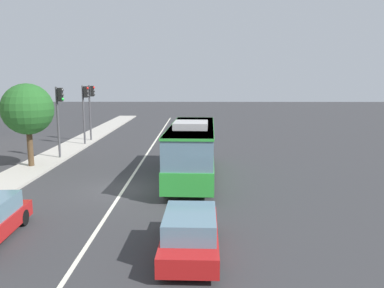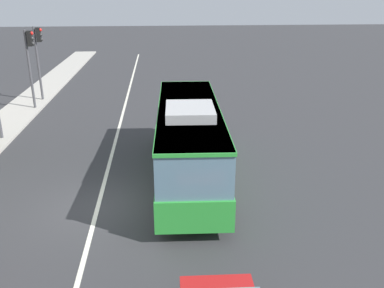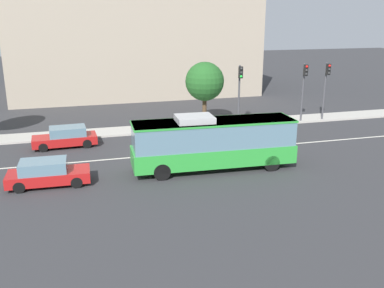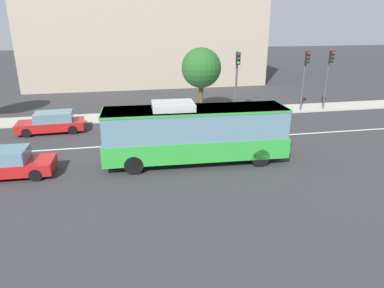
# 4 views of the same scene
# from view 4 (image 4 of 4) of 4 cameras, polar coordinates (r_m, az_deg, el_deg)

# --- Properties ---
(ground_plane) EXTENTS (160.00, 160.00, 0.00)m
(ground_plane) POSITION_cam_4_polar(r_m,az_deg,el_deg) (22.69, -7.02, 0.05)
(ground_plane) COLOR #333335
(sidewalk_kerb) EXTENTS (80.00, 2.58, 0.14)m
(sidewalk_kerb) POSITION_cam_4_polar(r_m,az_deg,el_deg) (29.13, -8.05, 4.56)
(sidewalk_kerb) COLOR #B2ADA3
(sidewalk_kerb) RESTS_ON ground_plane
(lane_centre_line) EXTENTS (76.00, 0.16, 0.01)m
(lane_centre_line) POSITION_cam_4_polar(r_m,az_deg,el_deg) (22.69, -7.03, 0.06)
(lane_centre_line) COLOR silver
(lane_centre_line) RESTS_ON ground_plane
(transit_bus) EXTENTS (10.09, 2.90, 3.46)m
(transit_bus) POSITION_cam_4_polar(r_m,az_deg,el_deg) (19.04, 0.48, 2.08)
(transit_bus) COLOR green
(transit_bus) RESTS_ON ground_plane
(sedan_red) EXTENTS (4.55, 1.92, 1.46)m
(sedan_red) POSITION_cam_4_polar(r_m,az_deg,el_deg) (19.99, -28.20, -2.79)
(sedan_red) COLOR #B21919
(sedan_red) RESTS_ON ground_plane
(sedan_red_ahead) EXTENTS (4.58, 2.01, 1.46)m
(sedan_red_ahead) POSITION_cam_4_polar(r_m,az_deg,el_deg) (26.55, -21.94, 3.29)
(sedan_red_ahead) COLOR #B21919
(sedan_red_ahead) RESTS_ON ground_plane
(traffic_light_near_corner) EXTENTS (0.33, 0.62, 5.20)m
(traffic_light_near_corner) POSITION_cam_4_polar(r_m,az_deg,el_deg) (32.39, 21.51, 11.24)
(traffic_light_near_corner) COLOR #47474C
(traffic_light_near_corner) RESTS_ON ground_plane
(traffic_light_mid_block) EXTENTS (0.34, 0.62, 5.20)m
(traffic_light_mid_block) POSITION_cam_4_polar(r_m,az_deg,el_deg) (28.99, 7.40, 11.58)
(traffic_light_mid_block) COLOR #47474C
(traffic_light_mid_block) RESTS_ON ground_plane
(traffic_light_far_corner) EXTENTS (0.34, 0.62, 5.20)m
(traffic_light_far_corner) POSITION_cam_4_polar(r_m,az_deg,el_deg) (31.23, 18.06, 11.37)
(traffic_light_far_corner) COLOR #47474C
(traffic_light_far_corner) RESTS_ON ground_plane
(street_tree_kerbside_centre) EXTENTS (3.27, 3.27, 5.48)m
(street_tree_kerbside_centre) POSITION_cam_4_polar(r_m,az_deg,el_deg) (29.25, 1.52, 12.30)
(street_tree_kerbside_centre) COLOR #4C3823
(street_tree_kerbside_centre) RESTS_ON ground_plane
(office_block_background) EXTENTS (28.08, 15.75, 13.60)m
(office_block_background) POSITION_cam_4_polar(r_m,az_deg,el_deg) (47.69, -7.92, 18.58)
(office_block_background) COLOR tan
(office_block_background) RESTS_ON ground_plane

